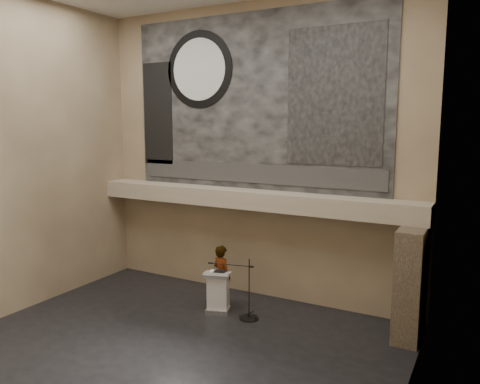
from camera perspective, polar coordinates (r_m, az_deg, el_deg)
The scene contains 19 objects.
floor at distance 11.44m, azimuth -8.10°, elevation -18.23°, with size 10.00×10.00×0.00m, color black.
wall_back at distance 13.66m, azimuth 1.61°, elevation 4.80°, with size 10.00×0.02×8.50m, color #77644C.
wall_left at distance 13.87m, azimuth -25.35°, elevation 4.04°, with size 0.02×8.00×8.50m, color #77644C.
wall_right at distance 8.28m, azimuth 20.21°, elevation 1.89°, with size 0.02×8.00×8.50m, color #77644C.
soffit at distance 13.45m, azimuth 0.82°, elevation -0.83°, with size 10.00×0.80×0.50m, color tan.
sprinkler_left at distance 14.26m, azimuth -4.98°, elevation -1.47°, with size 0.04×0.04×0.06m, color #B2893D.
sprinkler_right at distance 12.70m, azimuth 8.32°, elevation -2.77°, with size 0.04×0.04×0.06m, color #B2893D.
banner at distance 13.62m, azimuth 1.58°, elevation 10.89°, with size 8.00×0.05×5.00m, color black.
banner_text_strip at distance 13.65m, azimuth 1.47°, elevation 2.27°, with size 7.76×0.02×0.55m, color #2B2B2B.
banner_clock_rim at distance 14.56m, azimuth -5.01°, elevation 14.65°, with size 2.30×2.30×0.02m, color black.
banner_clock_face at distance 14.55m, azimuth -5.06°, elevation 14.65°, with size 1.84×1.84×0.02m, color silver.
banner_building_print at distance 12.67m, azimuth 11.40°, elevation 11.36°, with size 2.60×0.02×3.60m, color black.
banner_brick_print at distance 15.42m, azimuth -9.98°, elevation 9.37°, with size 1.10×0.02×3.20m, color black.
stone_pier at distance 12.01m, azimuth 20.10°, elevation -10.38°, with size 0.60×1.40×2.70m, color #403527.
lectern at distance 13.07m, azimuth -2.69°, elevation -12.01°, with size 0.82×0.69×1.13m.
binder at distance 12.89m, azimuth -2.46°, elevation -9.65°, with size 0.30×0.24×0.04m, color black.
papers at distance 12.97m, azimuth -3.23°, elevation -9.61°, with size 0.21×0.29×0.01m, color white.
speaker_person at distance 13.24m, azimuth -2.23°, elevation -10.23°, with size 0.64×0.42×1.76m, color silver.
mic_stand at distance 12.71m, azimuth 0.95°, elevation -14.18°, with size 1.35×0.52×1.62m.
Camera 1 is at (6.19, -8.15, 5.12)m, focal length 35.00 mm.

